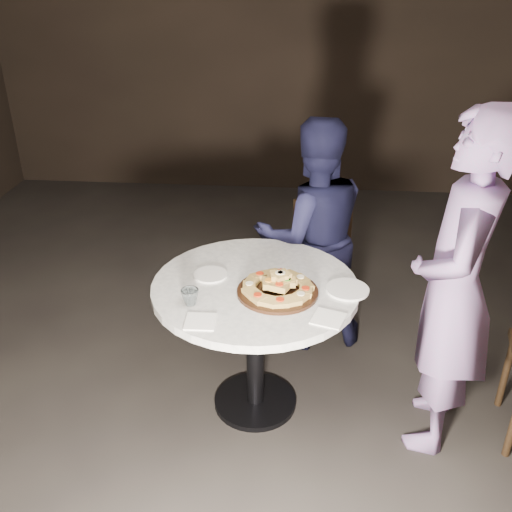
# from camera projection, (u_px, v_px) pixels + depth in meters

# --- Properties ---
(floor) EXTENTS (7.00, 7.00, 0.00)m
(floor) POSITION_uv_depth(u_px,v_px,m) (270.00, 417.00, 3.10)
(floor) COLOR black
(floor) RESTS_ON ground
(table) EXTENTS (1.30, 1.30, 0.78)m
(table) POSITION_uv_depth(u_px,v_px,m) (255.00, 308.00, 2.90)
(table) COLOR black
(table) RESTS_ON ground
(serving_board) EXTENTS (0.51, 0.51, 0.02)m
(serving_board) POSITION_uv_depth(u_px,v_px,m) (278.00, 292.00, 2.75)
(serving_board) COLOR black
(serving_board) RESTS_ON table
(focaccia_pile) EXTENTS (0.35, 0.35, 0.09)m
(focaccia_pile) POSITION_uv_depth(u_px,v_px,m) (278.00, 285.00, 2.74)
(focaccia_pile) COLOR #A68340
(focaccia_pile) RESTS_ON serving_board
(plate_left) EXTENTS (0.20, 0.20, 0.01)m
(plate_left) POSITION_uv_depth(u_px,v_px,m) (210.00, 275.00, 2.91)
(plate_left) COLOR white
(plate_left) RESTS_ON table
(plate_right) EXTENTS (0.24, 0.24, 0.01)m
(plate_right) POSITION_uv_depth(u_px,v_px,m) (347.00, 289.00, 2.77)
(plate_right) COLOR white
(plate_right) RESTS_ON table
(water_glass) EXTENTS (0.11, 0.11, 0.08)m
(water_glass) POSITION_uv_depth(u_px,v_px,m) (190.00, 297.00, 2.65)
(water_glass) COLOR silver
(water_glass) RESTS_ON table
(napkin_near) EXTENTS (0.14, 0.14, 0.01)m
(napkin_near) POSITION_uv_depth(u_px,v_px,m) (200.00, 322.00, 2.53)
(napkin_near) COLOR white
(napkin_near) RESTS_ON table
(napkin_far) EXTENTS (0.17, 0.17, 0.01)m
(napkin_far) POSITION_uv_depth(u_px,v_px,m) (328.00, 319.00, 2.56)
(napkin_far) COLOR white
(napkin_far) RESTS_ON table
(chair_far) EXTENTS (0.53, 0.54, 0.87)m
(chair_far) POSITION_uv_depth(u_px,v_px,m) (315.00, 241.00, 3.89)
(chair_far) COLOR black
(chair_far) RESTS_ON ground
(diner_navy) EXTENTS (0.82, 0.70, 1.45)m
(diner_navy) POSITION_uv_depth(u_px,v_px,m) (312.00, 236.00, 3.44)
(diner_navy) COLOR black
(diner_navy) RESTS_ON ground
(diner_teal) EXTENTS (0.56, 0.71, 1.71)m
(diner_teal) POSITION_uv_depth(u_px,v_px,m) (454.00, 290.00, 2.63)
(diner_teal) COLOR slate
(diner_teal) RESTS_ON ground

